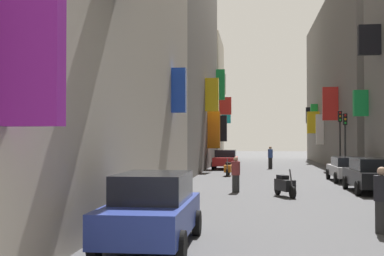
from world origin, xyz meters
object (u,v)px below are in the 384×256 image
Objects in this scene: parked_car_black at (371,174)px; pedestrian_near_right at (270,157)px; pedestrian_crossing at (236,175)px; parked_car_blue at (152,208)px; scooter_black at (285,185)px; parked_car_red at (226,159)px; scooter_orange at (228,169)px; scooter_white at (233,159)px; traffic_light_near_corner at (340,131)px; parked_car_silver at (347,168)px; traffic_light_far_corner at (345,133)px; pedestrian_near_left at (382,200)px.

parked_car_black is 18.35m from pedestrian_near_right.
parked_car_blue is at bearing -96.95° from pedestrian_crossing.
parked_car_blue is 10.64m from scooter_black.
parked_car_black reaches higher than scooter_black.
parked_car_red reaches higher than scooter_orange.
traffic_light_near_corner is at bearing -57.02° from scooter_white.
pedestrian_crossing is at bearing -132.10° from parked_car_silver.
parked_car_black is at bearing -54.89° from scooter_orange.
parked_car_black and parked_car_red have the same top height.
scooter_white is 0.48× the size of traffic_light_far_corner.
parked_car_black is at bearing -67.06° from parked_car_red.
pedestrian_near_left is at bearing -86.33° from pedestrian_near_right.
scooter_orange is at bearing 88.49° from parked_car_blue.
traffic_light_near_corner is (8.16, -3.44, 2.14)m from parked_car_red.
parked_car_red is 2.24× the size of scooter_black.
parked_car_silver is 21.24m from scooter_white.
scooter_white is at bearing 112.41° from pedestrian_near_right.
traffic_light_near_corner is (6.76, 14.30, 2.15)m from pedestrian_crossing.
pedestrian_crossing is 18.71m from pedestrian_near_right.
traffic_light_far_corner is at bearing 70.88° from scooter_black.
scooter_black is 2.51m from pedestrian_crossing.
pedestrian_near_left is at bearing -76.78° from scooter_black.
parked_car_silver is 2.48× the size of pedestrian_near_right.
parked_car_red reaches higher than scooter_white.
pedestrian_near_left reaches higher than scooter_orange.
parked_car_blue is at bearing -90.01° from parked_car_red.
traffic_light_near_corner is at bearing -42.63° from pedestrian_near_right.
pedestrian_near_left reaches higher than parked_car_black.
pedestrian_crossing is at bearing 83.05° from parked_car_blue.
pedestrian_crossing reaches higher than parked_car_red.
scooter_white is at bearing 105.17° from parked_car_black.
scooter_white is 16.56m from traffic_light_far_corner.
scooter_black is (-3.86, -7.97, -0.25)m from parked_car_silver.
pedestrian_crossing is at bearing -85.29° from scooter_orange.
parked_car_blue is 38.07m from scooter_white.
scooter_black is at bearing 103.22° from pedestrian_near_left.
scooter_orange is (-2.85, 11.59, 0.00)m from scooter_black.
scooter_white is 26.57m from pedestrian_crossing.
scooter_black is 1.02× the size of pedestrian_near_right.
scooter_orange is at bearing 103.56° from pedestrian_near_left.
scooter_orange is 1.12× the size of pedestrian_near_right.
scooter_orange is at bearing 103.80° from scooter_black.
pedestrian_near_left is at bearing 21.73° from parked_car_blue.
pedestrian_crossing is (0.83, -10.12, 0.30)m from scooter_orange.
parked_car_blue is 2.66× the size of pedestrian_crossing.
parked_car_red is at bearing -91.38° from scooter_white.
parked_car_silver is 7.63m from scooter_orange.
pedestrian_near_right is (-3.75, 17.96, 0.11)m from parked_car_black.
scooter_black is (-3.82, -2.10, -0.32)m from parked_car_black.
parked_car_black is 13.86m from traffic_light_near_corner.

